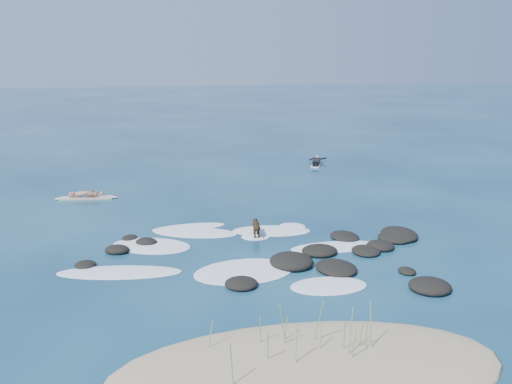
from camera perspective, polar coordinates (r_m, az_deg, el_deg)
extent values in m
plane|color=#0A2642|center=(20.42, -0.87, -5.38)|extent=(160.00, 160.00, 0.00)
ellipsoid|color=#9E8966|center=(13.18, 5.29, -17.45)|extent=(9.00, 4.40, 0.60)
cylinder|color=#739648|center=(13.52, 0.44, -13.81)|extent=(0.07, 0.15, 0.84)
cylinder|color=#739648|center=(13.55, 6.26, -12.91)|extent=(0.17, 0.25, 1.22)
cylinder|color=#739648|center=(12.81, 1.19, -15.33)|extent=(0.05, 0.24, 0.92)
cylinder|color=#739648|center=(13.59, 10.39, -14.20)|extent=(0.06, 0.18, 0.72)
cylinder|color=#739648|center=(12.00, -2.43, -17.13)|extent=(0.10, 0.11, 1.10)
cylinder|color=#739648|center=(12.73, 4.05, -15.22)|extent=(0.06, 0.04, 1.07)
cylinder|color=#739648|center=(13.48, -4.58, -14.16)|extent=(0.14, 0.06, 0.76)
cylinder|color=#739648|center=(13.55, 2.68, -13.09)|extent=(0.21, 0.15, 1.12)
cylinder|color=#739648|center=(13.36, 8.81, -14.29)|extent=(0.06, 0.15, 0.88)
cylinder|color=#739648|center=(13.54, 11.44, -13.16)|extent=(0.06, 0.19, 1.23)
cylinder|color=#739648|center=(13.42, 6.49, -14.39)|extent=(0.09, 0.19, 0.74)
cylinder|color=#739648|center=(13.58, 10.95, -14.23)|extent=(0.03, 0.08, 0.75)
cylinder|color=#739648|center=(13.19, 9.42, -13.87)|extent=(0.16, 0.20, 1.22)
cylinder|color=#739648|center=(13.10, 9.74, -15.02)|extent=(0.08, 0.11, 0.86)
cylinder|color=#739648|center=(13.48, 2.99, -13.83)|extent=(0.07, 0.17, 0.89)
ellipsoid|color=black|center=(18.67, 14.87, -7.67)|extent=(0.62, 0.70, 0.22)
ellipsoid|color=black|center=(20.90, -10.91, -4.95)|extent=(1.01, 0.94, 0.30)
ellipsoid|color=black|center=(18.43, 8.02, -7.52)|extent=(1.63, 1.78, 0.33)
ellipsoid|color=black|center=(19.35, -16.71, -7.00)|extent=(0.74, 0.76, 0.23)
ellipsoid|color=black|center=(20.61, 12.34, -5.29)|extent=(1.24, 1.27, 0.33)
ellipsoid|color=black|center=(20.09, 10.92, -5.80)|extent=(1.08, 1.20, 0.25)
ellipsoid|color=black|center=(19.78, 6.38, -5.87)|extent=(1.34, 1.23, 0.35)
ellipsoid|color=black|center=(21.96, 14.14, -4.12)|extent=(1.45, 1.79, 0.37)
ellipsoid|color=black|center=(21.37, 8.85, -4.42)|extent=(1.24, 1.42, 0.28)
ellipsoid|color=black|center=(21.58, -12.52, -4.52)|extent=(0.70, 0.82, 0.14)
ellipsoid|color=black|center=(17.65, 17.00, -9.01)|extent=(1.42, 1.40, 0.39)
ellipsoid|color=black|center=(18.69, 3.56, -6.95)|extent=(1.80, 1.83, 0.47)
ellipsoid|color=black|center=(20.33, -13.72, -5.65)|extent=(1.04, 0.94, 0.33)
ellipsoid|color=black|center=(17.14, -1.48, -9.14)|extent=(1.28, 1.28, 0.31)
ellipsoid|color=black|center=(21.58, 13.68, -4.47)|extent=(1.61, 1.65, 0.31)
ellipsoid|color=white|center=(22.51, -6.72, -3.53)|extent=(2.98, 1.18, 0.12)
ellipsoid|color=white|center=(20.44, 8.02, -5.46)|extent=(3.36, 1.23, 0.12)
ellipsoid|color=white|center=(22.51, 3.64, -3.45)|extent=(1.30, 1.20, 0.12)
ellipsoid|color=white|center=(18.17, -1.21, -7.94)|extent=(3.49, 2.53, 0.12)
ellipsoid|color=white|center=(17.28, 7.29, -9.30)|extent=(2.36, 1.41, 0.12)
ellipsoid|color=white|center=(18.59, -13.49, -7.84)|extent=(4.08, 1.70, 0.12)
ellipsoid|color=white|center=(21.86, -6.10, -4.06)|extent=(3.50, 2.21, 0.12)
ellipsoid|color=white|center=(20.69, -10.40, -5.32)|extent=(3.30, 2.64, 0.12)
ellipsoid|color=white|center=(21.94, 1.55, -3.91)|extent=(3.20, 1.84, 0.12)
ellipsoid|color=white|center=(21.31, -0.01, -4.47)|extent=(1.10, 0.90, 0.12)
cube|color=beige|center=(27.57, -16.61, -0.57)|extent=(2.42, 0.67, 0.08)
ellipsoid|color=beige|center=(27.37, -14.15, -0.51)|extent=(0.50, 0.31, 0.09)
ellipsoid|color=beige|center=(27.82, -19.03, -0.63)|extent=(0.50, 0.31, 0.09)
imported|color=#AE785B|center=(27.37, -16.73, 1.08)|extent=(0.41, 0.59, 1.56)
cube|color=silver|center=(34.10, 6.06, 2.82)|extent=(1.22, 2.18, 0.08)
ellipsoid|color=silver|center=(35.15, 6.21, 3.17)|extent=(0.41, 0.53, 0.08)
cube|color=black|center=(34.07, 6.07, 3.06)|extent=(0.84, 1.37, 0.21)
sphere|color=tan|center=(34.79, 6.18, 3.49)|extent=(0.29, 0.29, 0.22)
cylinder|color=black|center=(34.98, 5.75, 3.35)|extent=(0.54, 0.11, 0.24)
cylinder|color=black|center=(34.94, 6.64, 3.32)|extent=(0.45, 0.44, 0.24)
cube|color=black|center=(33.36, 5.96, 2.75)|extent=(0.50, 0.62, 0.14)
cylinder|color=black|center=(21.08, 0.04, -3.45)|extent=(0.29, 0.54, 0.25)
sphere|color=black|center=(21.30, -0.02, -3.25)|extent=(0.29, 0.29, 0.27)
sphere|color=black|center=(20.85, 0.10, -3.65)|extent=(0.26, 0.26, 0.24)
sphere|color=black|center=(21.42, -0.06, -2.90)|extent=(0.20, 0.20, 0.19)
cone|color=black|center=(21.53, -0.09, -2.84)|extent=(0.11, 0.12, 0.10)
cone|color=black|center=(21.38, -0.19, -2.71)|extent=(0.09, 0.07, 0.09)
cone|color=black|center=(21.39, 0.07, -2.71)|extent=(0.09, 0.07, 0.09)
cylinder|color=black|center=(21.33, -0.19, -4.00)|extent=(0.07, 0.07, 0.34)
cylinder|color=black|center=(21.34, 0.17, -3.99)|extent=(0.07, 0.07, 0.34)
cylinder|color=black|center=(20.99, -0.10, -4.31)|extent=(0.07, 0.07, 0.34)
cylinder|color=black|center=(21.00, 0.27, -4.30)|extent=(0.07, 0.07, 0.34)
cylinder|color=black|center=(20.73, 0.13, -3.63)|extent=(0.07, 0.25, 0.15)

